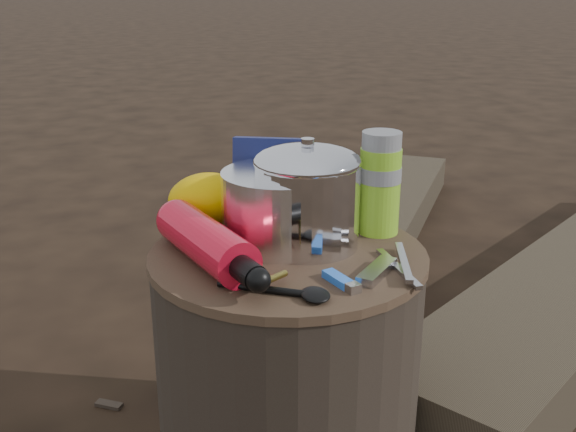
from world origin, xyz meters
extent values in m
cylinder|color=black|center=(0.00, 0.00, 0.21)|extent=(0.45, 0.45, 0.42)
cube|color=#342B1F|center=(0.60, 1.04, 0.06)|extent=(0.97, 1.26, 0.11)
cylinder|color=white|center=(0.00, 0.05, 0.48)|extent=(0.20, 0.20, 0.12)
cylinder|color=silver|center=(0.04, 0.02, 0.50)|extent=(0.17, 0.17, 0.17)
cylinder|color=#7EBB24|center=(0.18, 0.05, 0.51)|extent=(0.07, 0.07, 0.18)
cylinder|color=black|center=(0.10, 0.13, 0.47)|extent=(0.07, 0.07, 0.11)
ellipsoid|color=#E6AF00|center=(-0.11, 0.16, 0.47)|extent=(0.14, 0.12, 0.10)
cube|color=#151B52|center=(0.00, 0.15, 0.50)|extent=(0.12, 0.07, 0.16)
cube|color=blue|center=(0.04, -0.14, 0.42)|extent=(0.04, 0.08, 0.01)
cube|color=#B2B2B7|center=(0.11, -0.12, 0.42)|extent=(0.09, 0.09, 0.01)
camera|label=1|loc=(-0.27, -1.01, 0.85)|focal=43.00mm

